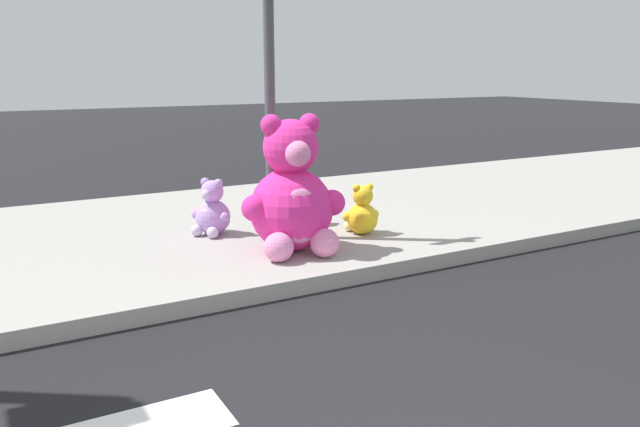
# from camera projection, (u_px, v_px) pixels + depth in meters

# --- Properties ---
(sidewalk) EXTENTS (28.00, 4.40, 0.15)m
(sidewalk) POSITION_uv_depth(u_px,v_px,m) (160.00, 238.00, 7.03)
(sidewalk) COLOR #9E9B93
(sidewalk) RESTS_ON ground_plane
(sign_pole) EXTENTS (0.56, 0.11, 3.20)m
(sign_pole) POSITION_uv_depth(u_px,v_px,m) (270.00, 75.00, 6.42)
(sign_pole) COLOR #4C4C51
(sign_pole) RESTS_ON sidewalk
(plush_pink_large) EXTENTS (1.03, 0.94, 1.35)m
(plush_pink_large) POSITION_uv_depth(u_px,v_px,m) (292.00, 198.00, 6.15)
(plush_pink_large) COLOR #F22D93
(plush_pink_large) RESTS_ON sidewalk
(plush_red) EXTENTS (0.40, 0.38, 0.53)m
(plush_red) POSITION_uv_depth(u_px,v_px,m) (303.00, 206.00, 7.29)
(plush_red) COLOR red
(plush_red) RESTS_ON sidewalk
(plush_yellow) EXTENTS (0.43, 0.38, 0.55)m
(plush_yellow) POSITION_uv_depth(u_px,v_px,m) (362.00, 214.00, 6.88)
(plush_yellow) COLOR yellow
(plush_yellow) RESTS_ON sidewalk
(plush_lavender) EXTENTS (0.44, 0.43, 0.62)m
(plush_lavender) POSITION_uv_depth(u_px,v_px,m) (212.00, 212.00, 6.84)
(plush_lavender) COLOR #B28CD8
(plush_lavender) RESTS_ON sidewalk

